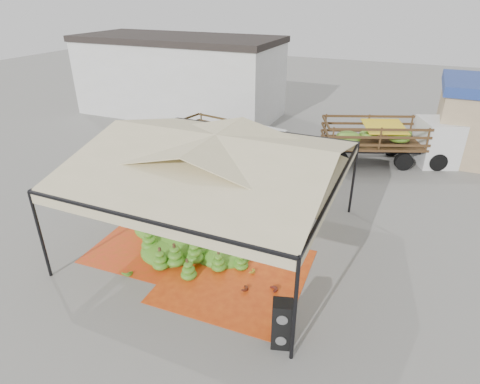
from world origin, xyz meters
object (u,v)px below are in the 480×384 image
at_px(banana_heap, 192,227).
at_px(truck_left, 233,140).
at_px(speaker_stack, 282,324).
at_px(truck_right, 395,137).
at_px(vendor, 285,177).

bearing_deg(banana_heap, truck_left, 103.41).
xyz_separation_m(speaker_stack, truck_left, (-6.24, 10.71, 0.53)).
relative_size(speaker_stack, truck_right, 0.20).
xyz_separation_m(speaker_stack, truck_right, (1.44, 14.02, 0.72)).
xyz_separation_m(vendor, truck_right, (3.92, 6.09, 0.47)).
height_order(truck_left, truck_right, truck_right).
relative_size(speaker_stack, truck_left, 0.23).
distance_m(vendor, truck_left, 4.68).
height_order(vendor, truck_left, truck_left).
bearing_deg(truck_left, vendor, -25.25).
xyz_separation_m(banana_heap, truck_right, (5.91, 10.74, 0.86)).
bearing_deg(vendor, truck_left, -27.78).
relative_size(vendor, truck_left, 0.31).
bearing_deg(truck_right, truck_left, -178.54).
xyz_separation_m(speaker_stack, vendor, (-2.48, 7.93, 0.26)).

